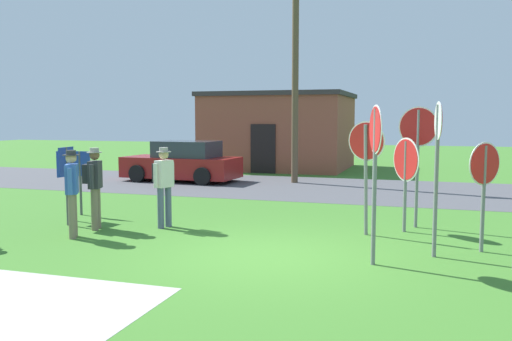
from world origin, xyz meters
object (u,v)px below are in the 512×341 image
(stop_sign_rear_right, at_px, (437,155))
(info_panel_leftmost, at_px, (80,171))
(stop_sign_low_front, at_px, (366,157))
(person_near_signs, at_px, (163,181))
(utility_pole, at_px, (295,56))
(person_holding_notes, at_px, (94,182))
(parked_car_on_street, at_px, (183,163))
(info_panel_rightmost, at_px, (67,172))
(stop_sign_rear_left, at_px, (418,144))
(stop_sign_tallest, at_px, (406,168))
(person_in_dark_shirt, at_px, (72,188))
(info_panel_middle, at_px, (67,172))
(stop_sign_leaning_right, at_px, (375,156))
(stop_sign_leaning_left, at_px, (484,178))

(stop_sign_rear_right, relative_size, info_panel_leftmost, 1.69)
(stop_sign_low_front, distance_m, person_near_signs, 4.31)
(utility_pole, bearing_deg, stop_sign_rear_right, -63.63)
(person_near_signs, xyz_separation_m, info_panel_leftmost, (-2.64, 0.76, 0.06))
(person_holding_notes, relative_size, info_panel_leftmost, 1.11)
(parked_car_on_street, relative_size, info_panel_leftmost, 2.81)
(person_near_signs, distance_m, info_panel_rightmost, 2.53)
(utility_pole, bearing_deg, stop_sign_rear_left, -58.20)
(stop_sign_tallest, relative_size, stop_sign_low_front, 0.85)
(person_in_dark_shirt, bearing_deg, utility_pole, 79.02)
(utility_pole, distance_m, info_panel_middle, 10.29)
(stop_sign_leaning_right, height_order, info_panel_middle, stop_sign_leaning_right)
(person_holding_notes, bearing_deg, stop_sign_low_front, 11.61)
(stop_sign_leaning_right, bearing_deg, person_near_signs, 159.91)
(stop_sign_rear_left, xyz_separation_m, person_in_dark_shirt, (-6.44, -3.13, -0.83))
(stop_sign_rear_right, distance_m, stop_sign_leaning_left, 1.11)
(person_in_dark_shirt, bearing_deg, stop_sign_leaning_right, -2.16)
(stop_sign_rear_left, relative_size, info_panel_leftmost, 1.67)
(stop_sign_leaning_right, relative_size, stop_sign_leaning_left, 1.32)
(stop_sign_tallest, xyz_separation_m, person_near_signs, (-4.98, -1.11, -0.32))
(stop_sign_rear_right, bearing_deg, info_panel_middle, 176.80)
(stop_sign_leaning_left, xyz_separation_m, person_near_signs, (-6.37, 0.25, -0.31))
(stop_sign_low_front, relative_size, info_panel_rightmost, 1.42)
(stop_sign_rear_left, bearing_deg, stop_sign_tallest, -111.89)
(utility_pole, relative_size, info_panel_middle, 5.08)
(parked_car_on_street, distance_m, stop_sign_leaning_left, 12.79)
(person_in_dark_shirt, height_order, info_panel_rightmost, person_in_dark_shirt)
(stop_sign_leaning_right, relative_size, person_holding_notes, 1.48)
(stop_sign_rear_left, height_order, info_panel_rightmost, stop_sign_rear_left)
(utility_pole, height_order, stop_sign_tallest, utility_pole)
(parked_car_on_street, bearing_deg, stop_sign_low_front, -44.66)
(utility_pole, relative_size, parked_car_on_street, 2.01)
(stop_sign_leaning_right, bearing_deg, info_panel_rightmost, 165.99)
(stop_sign_leaning_right, bearing_deg, utility_pole, 110.15)
(stop_sign_leaning_left, bearing_deg, info_panel_leftmost, 173.65)
(stop_sign_leaning_right, distance_m, stop_sign_low_front, 2.24)
(stop_sign_leaning_left, height_order, person_in_dark_shirt, stop_sign_leaning_left)
(stop_sign_rear_right, bearing_deg, stop_sign_leaning_left, 37.97)
(stop_sign_rear_left, distance_m, stop_sign_tallest, 0.76)
(person_near_signs, bearing_deg, info_panel_leftmost, 164.03)
(person_in_dark_shirt, xyz_separation_m, person_holding_notes, (-0.07, 0.84, 0.03))
(stop_sign_tallest, height_order, stop_sign_low_front, stop_sign_low_front)
(parked_car_on_street, height_order, stop_sign_tallest, stop_sign_tallest)
(stop_sign_low_front, xyz_separation_m, person_holding_notes, (-5.55, -1.14, -0.57))
(stop_sign_tallest, distance_m, person_near_signs, 5.12)
(person_in_dark_shirt, xyz_separation_m, person_near_signs, (1.24, 1.47, 0.03))
(parked_car_on_street, bearing_deg, stop_sign_tallest, -39.64)
(person_in_dark_shirt, relative_size, person_holding_notes, 1.00)
(stop_sign_rear_left, distance_m, stop_sign_leaning_left, 2.29)
(stop_sign_leaning_right, xyz_separation_m, stop_sign_low_front, (-0.38, 2.20, -0.19))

